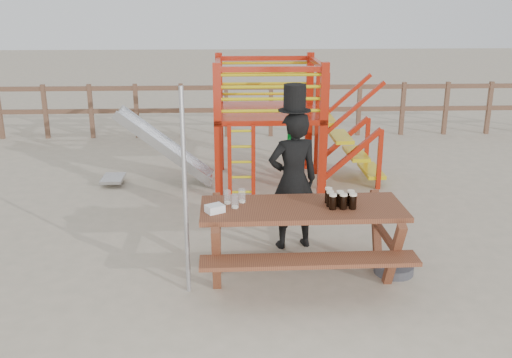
{
  "coord_description": "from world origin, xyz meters",
  "views": [
    {
      "loc": [
        -0.4,
        -5.64,
        3.0
      ],
      "look_at": [
        -0.11,
        0.8,
        0.95
      ],
      "focal_mm": 40.0,
      "sensor_mm": 36.0,
      "label": 1
    }
  ],
  "objects": [
    {
      "name": "playground_fort",
      "position": [
        0.12,
        3.58,
        1.07
      ],
      "size": [
        4.71,
        1.84,
        2.1
      ],
      "color": "#AB1E0B",
      "rests_on": "ground"
    },
    {
      "name": "man_with_hat",
      "position": [
        0.35,
        0.96,
        0.92
      ],
      "size": [
        0.71,
        0.54,
        2.04
      ],
      "rotation": [
        0.0,
        0.0,
        3.37
      ],
      "color": "black",
      "rests_on": "ground"
    },
    {
      "name": "metal_pole",
      "position": [
        -0.88,
        -0.15,
        1.1
      ],
      "size": [
        0.05,
        0.05,
        2.19
      ],
      "primitive_type": "cylinder",
      "color": "#B2B2B7",
      "rests_on": "ground"
    },
    {
      "name": "parasol_base",
      "position": [
        1.43,
        0.16,
        0.05
      ],
      "size": [
        0.45,
        0.45,
        0.19
      ],
      "color": "#3A3A3F",
      "rests_on": "ground"
    },
    {
      "name": "stout_pints",
      "position": [
        0.75,
        0.07,
        0.94
      ],
      "size": [
        0.31,
        0.29,
        0.17
      ],
      "color": "black",
      "rests_on": "picnic_table"
    },
    {
      "name": "paper_bag",
      "position": [
        -0.58,
        -0.03,
        0.89
      ],
      "size": [
        0.23,
        0.21,
        0.08
      ],
      "primitive_type": "cube",
      "rotation": [
        0.0,
        0.0,
        0.52
      ],
      "color": "white",
      "rests_on": "picnic_table"
    },
    {
      "name": "back_fence",
      "position": [
        0.0,
        7.0,
        0.74
      ],
      "size": [
        15.09,
        0.09,
        1.2
      ],
      "color": "brown",
      "rests_on": "ground"
    },
    {
      "name": "picnic_table",
      "position": [
        0.36,
        0.1,
        0.54
      ],
      "size": [
        2.21,
        1.54,
        0.85
      ],
      "rotation": [
        0.0,
        0.0,
        0.01
      ],
      "color": "brown",
      "rests_on": "ground"
    },
    {
      "name": "empty_glasses",
      "position": [
        -0.37,
        0.19,
        0.92
      ],
      "size": [
        0.24,
        0.25,
        0.15
      ],
      "color": "silver",
      "rests_on": "picnic_table"
    },
    {
      "name": "ground",
      "position": [
        0.0,
        0.0,
        0.0
      ],
      "size": [
        60.0,
        60.0,
        0.0
      ],
      "primitive_type": "plane",
      "color": "#B6A68E",
      "rests_on": "ground"
    }
  ]
}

